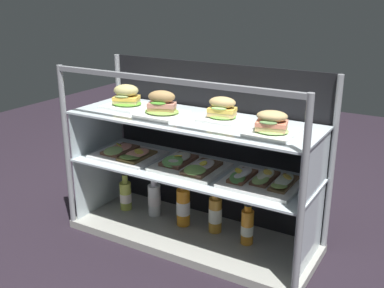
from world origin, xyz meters
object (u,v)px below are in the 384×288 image
object	(u,v)px
plated_roll_sandwich_right_of_center	(162,108)
juice_bottle_back_left	(247,226)
open_sandwich_tray_mid_right	(262,181)
open_sandwich_tray_center	(190,165)
plated_roll_sandwich_center	(222,111)
juice_bottle_front_second	(126,195)
juice_bottle_front_left_end	(215,214)
juice_bottle_back_right	(154,199)
juice_bottle_tucked_behind	(183,206)
plated_roll_sandwich_left_of_center	(271,126)
open_sandwich_tray_near_left_corner	(128,154)
plated_roll_sandwich_mid_left	(126,99)

from	to	relation	value
plated_roll_sandwich_right_of_center	juice_bottle_back_left	xyz separation A→B (m)	(0.43, 0.08, -0.55)
open_sandwich_tray_mid_right	juice_bottle_back_left	size ratio (longest dim) A/B	1.54
plated_roll_sandwich_right_of_center	open_sandwich_tray_center	world-z (taller)	plated_roll_sandwich_right_of_center
plated_roll_sandwich_center	juice_bottle_back_left	size ratio (longest dim) A/B	0.84
plated_roll_sandwich_center	juice_bottle_back_left	distance (m)	0.57
juice_bottle_front_second	juice_bottle_front_left_end	xyz separation A→B (m)	(0.55, 0.03, 0.01)
juice_bottle_back_right	juice_bottle_front_left_end	world-z (taller)	juice_bottle_front_left_end
open_sandwich_tray_center	open_sandwich_tray_mid_right	size ratio (longest dim) A/B	1.00
juice_bottle_tucked_behind	juice_bottle_back_left	bearing A→B (deg)	-0.41
plated_roll_sandwich_center	plated_roll_sandwich_left_of_center	size ratio (longest dim) A/B	0.95
open_sandwich_tray_mid_right	plated_roll_sandwich_right_of_center	bearing A→B (deg)	-176.84
open_sandwich_tray_near_left_corner	juice_bottle_back_right	xyz separation A→B (m)	(0.10, 0.09, -0.27)
open_sandwich_tray_near_left_corner	juice_bottle_back_right	world-z (taller)	open_sandwich_tray_near_left_corner
plated_roll_sandwich_left_of_center	juice_bottle_front_second	xyz separation A→B (m)	(-0.86, 0.09, -0.55)
plated_roll_sandwich_left_of_center	juice_bottle_back_right	xyz separation A→B (m)	(-0.68, 0.11, -0.54)
open_sandwich_tray_center	juice_bottle_tucked_behind	xyz separation A→B (m)	(-0.07, 0.06, -0.26)
plated_roll_sandwich_left_of_center	juice_bottle_back_left	bearing A→B (deg)	143.66
open_sandwich_tray_near_left_corner	plated_roll_sandwich_right_of_center	bearing A→B (deg)	-2.34
juice_bottle_front_second	juice_bottle_back_left	bearing A→B (deg)	0.41
plated_roll_sandwich_left_of_center	juice_bottle_back_left	xyz separation A→B (m)	(-0.13, 0.09, -0.55)
open_sandwich_tray_near_left_corner	open_sandwich_tray_center	xyz separation A→B (m)	(0.37, 0.01, 0.00)
juice_bottle_tucked_behind	juice_bottle_back_left	xyz separation A→B (m)	(0.36, -0.00, -0.01)
plated_roll_sandwich_center	open_sandwich_tray_mid_right	world-z (taller)	plated_roll_sandwich_center
plated_roll_sandwich_center	juice_bottle_back_right	distance (m)	0.68
juice_bottle_back_left	plated_roll_sandwich_right_of_center	bearing A→B (deg)	-169.59
juice_bottle_front_left_end	open_sandwich_tray_center	bearing A→B (deg)	-141.28
plated_roll_sandwich_center	juice_bottle_back_right	world-z (taller)	plated_roll_sandwich_center
open_sandwich_tray_center	open_sandwich_tray_near_left_corner	bearing A→B (deg)	-178.00
plated_roll_sandwich_right_of_center	juice_bottle_front_left_end	xyz separation A→B (m)	(0.24, 0.10, -0.54)
open_sandwich_tray_near_left_corner	juice_bottle_back_left	size ratio (longest dim) A/B	1.54
juice_bottle_back_right	plated_roll_sandwich_left_of_center	bearing A→B (deg)	-9.31
open_sandwich_tray_mid_right	juice_bottle_front_second	distance (m)	0.87
open_sandwich_tray_near_left_corner	juice_bottle_back_left	bearing A→B (deg)	6.06
plated_roll_sandwich_mid_left	juice_bottle_front_second	size ratio (longest dim) A/B	0.92
plated_roll_sandwich_left_of_center	plated_roll_sandwich_mid_left	bearing A→B (deg)	175.10
juice_bottle_back_left	plated_roll_sandwich_center	bearing A→B (deg)	177.27
open_sandwich_tray_near_left_corner	juice_bottle_front_left_end	bearing A→B (deg)	11.40
juice_bottle_front_second	juice_bottle_tucked_behind	xyz separation A→B (m)	(0.37, 0.01, 0.02)
plated_roll_sandwich_center	juice_bottle_front_second	xyz separation A→B (m)	(-0.58, -0.01, -0.56)
open_sandwich_tray_center	juice_bottle_back_left	world-z (taller)	open_sandwich_tray_center
juice_bottle_back_right	open_sandwich_tray_center	bearing A→B (deg)	-15.51
plated_roll_sandwich_left_of_center	plated_roll_sandwich_right_of_center	bearing A→B (deg)	178.36
juice_bottle_back_right	juice_bottle_back_left	world-z (taller)	juice_bottle_back_right
plated_roll_sandwich_left_of_center	juice_bottle_front_second	size ratio (longest dim) A/B	0.87
plated_roll_sandwich_mid_left	open_sandwich_tray_near_left_corner	world-z (taller)	plated_roll_sandwich_mid_left
plated_roll_sandwich_left_of_center	open_sandwich_tray_mid_right	distance (m)	0.28
plated_roll_sandwich_right_of_center	juice_bottle_back_left	distance (m)	0.70
juice_bottle_tucked_behind	juice_bottle_front_left_end	xyz separation A→B (m)	(0.18, 0.02, -0.01)
juice_bottle_tucked_behind	juice_bottle_front_left_end	size ratio (longest dim) A/B	1.10
plated_roll_sandwich_right_of_center	plated_roll_sandwich_center	distance (m)	0.29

